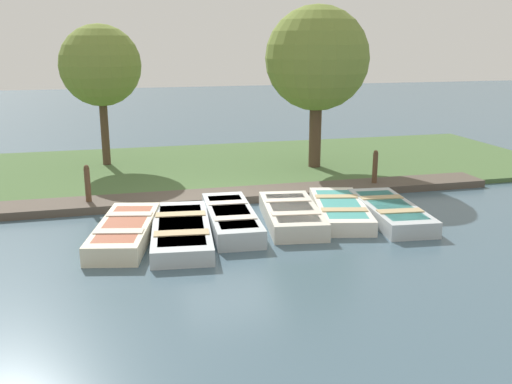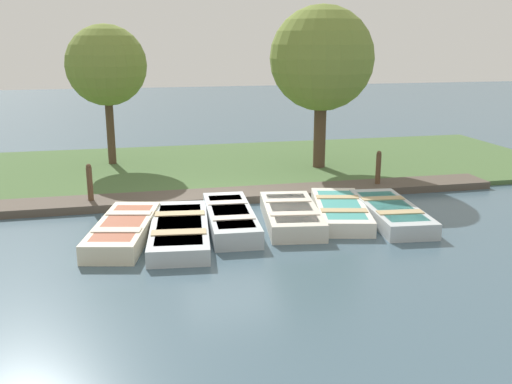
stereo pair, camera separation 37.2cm
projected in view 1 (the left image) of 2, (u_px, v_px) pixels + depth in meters
ground_plane at (231, 213)px, 14.40m from camera, size 80.00×80.00×0.00m
shore_bank at (200, 168)px, 19.06m from camera, size 8.00×24.00×0.14m
dock_walkway at (222, 196)px, 15.52m from camera, size 1.15×15.65×0.21m
rowboat_0 at (125, 231)px, 12.38m from camera, size 3.31×1.77×0.42m
rowboat_1 at (181, 230)px, 12.50m from camera, size 3.62×1.61×0.37m
rowboat_2 at (231, 218)px, 13.24m from camera, size 3.32×1.23×0.43m
rowboat_3 at (291, 214)px, 13.54m from camera, size 3.06×1.62×0.43m
rowboat_4 at (340, 210)px, 14.01m from camera, size 3.28×1.84×0.38m
rowboat_5 at (390, 211)px, 13.84m from camera, size 3.23×1.45×0.40m
mooring_post_near at (88, 187)px, 14.57m from camera, size 0.15×0.15×1.17m
mooring_post_far at (375, 170)px, 16.48m from camera, size 0.15×0.15×1.17m
park_tree_far_left at (100, 66)px, 18.51m from camera, size 2.64×2.64×4.74m
park_tree_left at (317, 59)px, 18.12m from camera, size 3.32×3.32×5.32m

